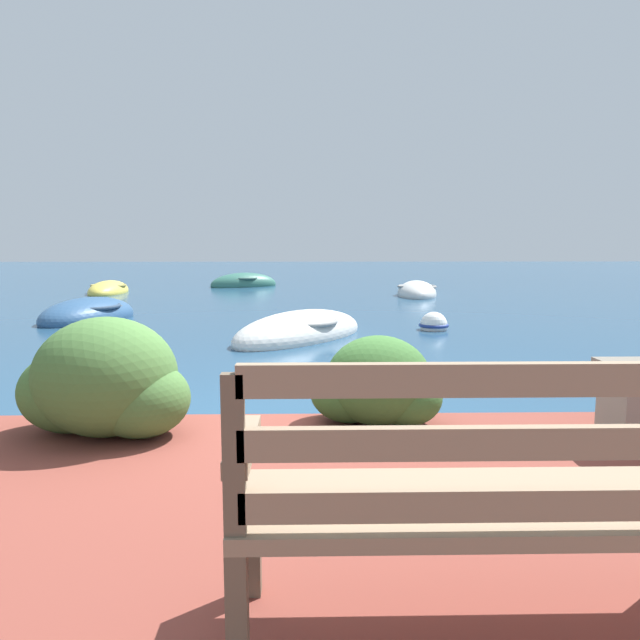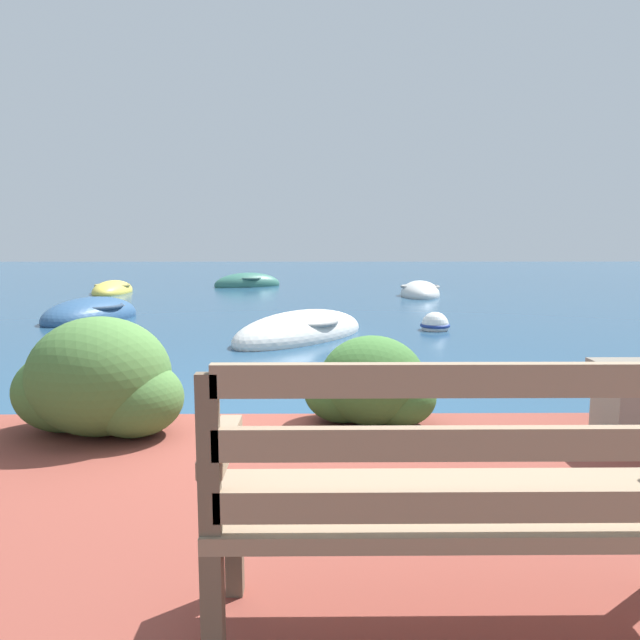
% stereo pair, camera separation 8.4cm
% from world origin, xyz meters
% --- Properties ---
extents(ground_plane, '(80.00, 80.00, 0.00)m').
position_xyz_m(ground_plane, '(0.00, 0.00, 0.00)').
color(ground_plane, navy).
extents(park_bench, '(1.59, 0.48, 0.93)m').
position_xyz_m(park_bench, '(0.93, -2.41, 0.71)').
color(park_bench, brown).
rests_on(park_bench, patio_terrace).
extents(hedge_clump_left, '(1.14, 0.82, 0.77)m').
position_xyz_m(hedge_clump_left, '(-0.95, -0.41, 0.55)').
color(hedge_clump_left, '#426B33').
rests_on(hedge_clump_left, patio_terrace).
extents(hedge_clump_centre, '(0.90, 0.65, 0.61)m').
position_xyz_m(hedge_clump_centre, '(0.83, -0.23, 0.49)').
color(hedge_clump_centre, '#38662D').
rests_on(hedge_clump_centre, patio_terrace).
extents(rowboat_nearest, '(2.60, 2.91, 0.73)m').
position_xyz_m(rowboat_nearest, '(0.24, 4.67, 0.06)').
color(rowboat_nearest, silver).
rests_on(rowboat_nearest, ground_plane).
extents(rowboat_mid, '(1.86, 2.51, 0.75)m').
position_xyz_m(rowboat_mid, '(-3.82, 6.78, 0.07)').
color(rowboat_mid, '#2D517A').
rests_on(rowboat_mid, ground_plane).
extents(rowboat_far, '(1.33, 2.37, 0.73)m').
position_xyz_m(rowboat_far, '(3.36, 11.61, 0.06)').
color(rowboat_far, silver).
rests_on(rowboat_far, ground_plane).
extents(rowboat_outer, '(1.09, 2.31, 0.63)m').
position_xyz_m(rowboat_outer, '(-5.45, 12.61, 0.06)').
color(rowboat_outer, '#DBC64C').
rests_on(rowboat_outer, ground_plane).
extents(rowboat_distant, '(2.49, 1.92, 0.80)m').
position_xyz_m(rowboat_distant, '(-1.79, 15.04, 0.07)').
color(rowboat_distant, '#336B5B').
rests_on(rowboat_distant, ground_plane).
extents(mooring_buoy, '(0.50, 0.50, 0.45)m').
position_xyz_m(mooring_buoy, '(2.48, 5.41, 0.08)').
color(mooring_buoy, white).
rests_on(mooring_buoy, ground_plane).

